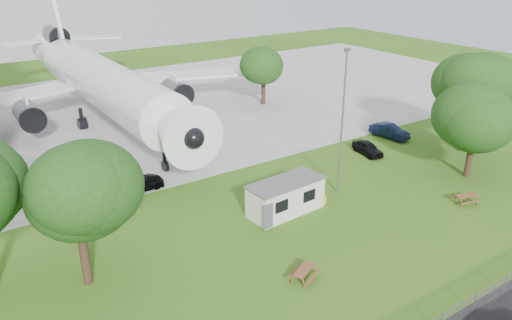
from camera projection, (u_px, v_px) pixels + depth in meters
ground at (310, 257)px, 33.34m from camera, size 160.00×160.00×0.00m
concrete_apron at (114, 115)px, 62.34m from camera, size 120.00×46.00×0.03m
airliner at (99, 79)px, 57.64m from camera, size 46.36×47.73×17.69m
site_cabin at (286, 197)px, 38.61m from camera, size 6.84×3.12×2.62m
picnic_west at (303, 280)px, 31.02m from camera, size 2.28×2.14×0.76m
picnic_east at (465, 203)px, 40.41m from camera, size 2.13×1.92×0.76m
lamp_mast at (342, 125)px, 40.00m from camera, size 0.16×0.16×12.00m
tree_west_small at (75, 195)px, 28.44m from camera, size 7.03×7.03×9.56m
tree_east_front at (477, 118)px, 43.20m from camera, size 7.12×7.12×9.09m
tree_east_back at (471, 85)px, 48.59m from camera, size 7.73×7.73×10.72m
tree_far_apron at (264, 66)px, 64.74m from camera, size 6.32×6.32×8.30m
car_ne_hatch at (368, 148)px, 49.97m from camera, size 2.17×4.04×1.31m
car_ne_sedan at (389, 131)px, 54.43m from camera, size 2.12×4.63×1.47m
car_apron_van at (134, 183)px, 42.21m from camera, size 5.19×2.18×1.50m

